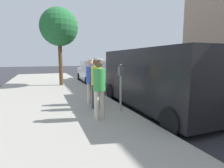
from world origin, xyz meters
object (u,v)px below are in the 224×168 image
(pedestrian_in_green, at_px, (99,85))
(street_tree, at_px, (59,27))
(parking_meter_near, at_px, (121,79))
(fire_hydrant, at_px, (89,84))
(pedestrian_in_blue, at_px, (91,79))
(pedestrian_in_yellow, at_px, (96,80))
(parked_van, at_px, (156,78))
(parked_sedan_behind, at_px, (93,72))

(pedestrian_in_green, relative_size, street_tree, 0.35)
(parking_meter_near, bearing_deg, fire_hydrant, -88.40)
(fire_hydrant, bearing_deg, street_tree, -70.52)
(parking_meter_near, bearing_deg, pedestrian_in_blue, -61.55)
(pedestrian_in_yellow, xyz_separation_m, pedestrian_in_blue, (0.02, -0.66, -0.03))
(pedestrian_in_green, bearing_deg, fire_hydrant, -100.73)
(parking_meter_near, bearing_deg, street_tree, -79.97)
(parked_van, xyz_separation_m, fire_hydrant, (1.60, -3.36, -0.59))
(pedestrian_in_green, bearing_deg, pedestrian_in_blue, -97.16)
(parked_van, bearing_deg, parked_sedan_behind, -90.02)
(pedestrian_in_green, height_order, parked_van, parked_van)
(parked_van, distance_m, fire_hydrant, 3.76)
(parked_van, bearing_deg, street_tree, -67.28)
(pedestrian_in_blue, relative_size, pedestrian_in_green, 0.99)
(pedestrian_in_green, distance_m, fire_hydrant, 4.14)
(street_tree, bearing_deg, parking_meter_near, 100.03)
(street_tree, bearing_deg, pedestrian_in_yellow, 94.98)
(parking_meter_near, distance_m, parked_sedan_behind, 8.62)
(pedestrian_in_blue, relative_size, fire_hydrant, 1.93)
(pedestrian_in_green, xyz_separation_m, fire_hydrant, (-0.76, -4.03, -0.54))
(pedestrian_in_yellow, relative_size, pedestrian_in_blue, 1.03)
(pedestrian_in_blue, distance_m, parked_sedan_behind, 7.59)
(pedestrian_in_blue, bearing_deg, parking_meter_near, 118.45)
(pedestrian_in_green, bearing_deg, parked_sedan_behind, -104.84)
(street_tree, distance_m, fire_hydrant, 4.50)
(pedestrian_in_yellow, relative_size, parked_sedan_behind, 0.38)
(parked_van, relative_size, street_tree, 1.10)
(fire_hydrant, bearing_deg, pedestrian_in_yellow, 79.89)
(pedestrian_in_yellow, bearing_deg, parked_van, 171.20)
(parking_meter_near, relative_size, parked_sedan_behind, 0.34)
(pedestrian_in_yellow, relative_size, parked_van, 0.33)
(pedestrian_in_green, relative_size, parked_sedan_behind, 0.38)
(parking_meter_near, distance_m, parked_van, 1.52)
(parking_meter_near, relative_size, pedestrian_in_blue, 0.91)
(pedestrian_in_yellow, relative_size, street_tree, 0.36)
(pedestrian_in_yellow, relative_size, fire_hydrant, 1.98)
(parked_sedan_behind, relative_size, fire_hydrant, 5.19)
(parking_meter_near, xyz_separation_m, parked_sedan_behind, (-1.50, -8.47, -0.43))
(fire_hydrant, bearing_deg, pedestrian_in_blue, 76.81)
(parked_sedan_behind, bearing_deg, pedestrian_in_green, 75.16)
(parking_meter_near, xyz_separation_m, street_tree, (1.16, -6.58, 2.56))
(pedestrian_in_yellow, bearing_deg, pedestrian_in_green, 77.44)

